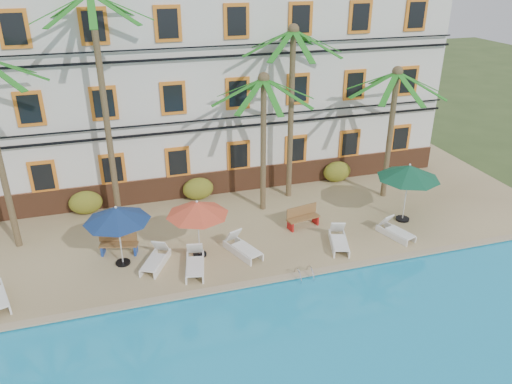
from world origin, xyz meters
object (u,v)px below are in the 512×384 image
object	(u,v)px
umbrella_red	(197,209)
lounger_d	(242,247)
palm_b	(102,83)
bench_right	(302,216)
umbrella_green	(409,172)
umbrella_blue	(117,215)
lounger_b	(156,259)
palm_c	(263,122)
lounger_c	(195,263)
bench_left	(119,243)
palm_d	(292,91)
lounger_e	(339,240)
palm_e	(393,113)
pool_ladder	(304,276)
lounger_f	(395,231)

from	to	relation	value
umbrella_red	lounger_d	world-z (taller)	umbrella_red
umbrella_red	palm_b	bearing A→B (deg)	126.01
bench_right	umbrella_green	bearing A→B (deg)	-9.77
umbrella_blue	lounger_b	distance (m)	2.28
palm_c	lounger_b	world-z (taller)	palm_c
palm_b	lounger_c	bearing A→B (deg)	-62.73
lounger_d	bench_left	distance (m)	4.89
palm_c	palm_d	size ratio (longest dim) A/B	0.78
palm_c	umbrella_green	size ratio (longest dim) A/B	2.34
lounger_b	lounger_e	bearing A→B (deg)	-5.60
palm_e	bench_left	bearing A→B (deg)	-172.43
umbrella_blue	lounger_d	bearing A→B (deg)	-7.65
bench_left	pool_ladder	bearing A→B (deg)	-29.55
palm_b	bench_left	xyz separation A→B (m)	(-0.11, -2.90, -5.70)
lounger_e	lounger_f	xyz separation A→B (m)	(2.63, 0.03, -0.02)
palm_d	palm_e	size ratio (longest dim) A/B	1.28
palm_c	umbrella_red	world-z (taller)	palm_c
lounger_c	bench_right	world-z (taller)	bench_right
lounger_c	bench_left	distance (m)	3.36
lounger_f	bench_left	size ratio (longest dim) A/B	1.14
palm_e	lounger_e	distance (m)	6.85
lounger_b	lounger_f	size ratio (longest dim) A/B	1.02
palm_e	bench_right	bearing A→B (deg)	-160.77
palm_b	palm_c	world-z (taller)	palm_b
lounger_e	lounger_f	size ratio (longest dim) A/B	1.07
lounger_f	bench_right	size ratio (longest dim) A/B	1.15
lounger_f	pool_ladder	world-z (taller)	lounger_f
lounger_e	bench_right	bearing A→B (deg)	112.38
palm_d	umbrella_green	size ratio (longest dim) A/B	2.99
lounger_f	lounger_e	bearing A→B (deg)	-179.29
palm_c	pool_ladder	xyz separation A→B (m)	(-0.20, -5.72, -4.22)
palm_b	lounger_b	world-z (taller)	palm_b
lounger_c	lounger_e	distance (m)	5.95
lounger_b	pool_ladder	xyz separation A→B (m)	(5.18, -2.33, -0.27)
umbrella_red	lounger_b	bearing A→B (deg)	-172.44
umbrella_red	palm_e	bearing A→B (deg)	15.95
umbrella_red	lounger_f	size ratio (longest dim) A/B	1.35
umbrella_green	lounger_d	size ratio (longest dim) A/B	1.39
umbrella_red	pool_ladder	distance (m)	4.76
lounger_c	lounger_e	bearing A→B (deg)	-0.07
palm_d	lounger_e	bearing A→B (deg)	-86.40
palm_e	umbrella_green	bearing A→B (deg)	-100.23
umbrella_red	lounger_f	bearing A→B (deg)	-6.37
pool_ladder	umbrella_blue	bearing A→B (deg)	156.17
lounger_c	umbrella_red	bearing A→B (deg)	69.20
umbrella_blue	pool_ladder	xyz separation A→B (m)	(6.39, -2.82, -2.13)
lounger_c	bench_right	distance (m)	5.50
pool_ladder	lounger_c	bearing A→B (deg)	156.85
umbrella_blue	bench_right	world-z (taller)	umbrella_blue
palm_c	bench_right	bearing A→B (deg)	-61.56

